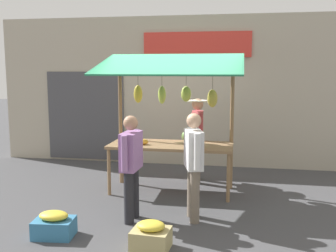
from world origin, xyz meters
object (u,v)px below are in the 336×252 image
shopper_with_shopping_bag (131,161)px  produce_crate_side (151,236)px  shopper_in_striped_shirt (194,159)px  market_stall (171,108)px  vendor_with_sunhat (197,133)px  produce_crate_near (54,225)px

shopper_with_shopping_bag → produce_crate_side: shopper_with_shopping_bag is taller
shopper_with_shopping_bag → shopper_in_striped_shirt: bearing=-74.8°
market_stall → shopper_with_shopping_bag: bearing=77.9°
vendor_with_sunhat → shopper_with_shopping_bag: size_ratio=1.06×
shopper_in_striped_shirt → produce_crate_near: shopper_in_striped_shirt is taller
vendor_with_sunhat → produce_crate_side: bearing=-9.3°
produce_crate_side → produce_crate_near: bearing=-5.4°
produce_crate_near → produce_crate_side: (-1.35, 0.13, 0.01)m
vendor_with_sunhat → shopper_with_shopping_bag: bearing=-22.9°
market_stall → produce_crate_side: size_ratio=5.16×
vendor_with_sunhat → shopper_with_shopping_bag: vendor_with_sunhat is taller
produce_crate_side → shopper_with_shopping_bag: bearing=-60.8°
shopper_with_shopping_bag → market_stall: bearing=-9.6°
market_stall → produce_crate_near: 2.89m
market_stall → shopper_in_striped_shirt: size_ratio=1.58×
vendor_with_sunhat → produce_crate_near: size_ratio=2.97×
shopper_in_striped_shirt → produce_crate_side: shopper_in_striped_shirt is taller
shopper_in_striped_shirt → shopper_with_shopping_bag: shopper_in_striped_shirt is taller
vendor_with_sunhat → produce_crate_near: vendor_with_sunhat is taller
shopper_with_shopping_bag → produce_crate_side: bearing=-148.3°
shopper_in_striped_shirt → market_stall: bearing=6.8°
shopper_with_shopping_bag → produce_crate_near: shopper_with_shopping_bag is taller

